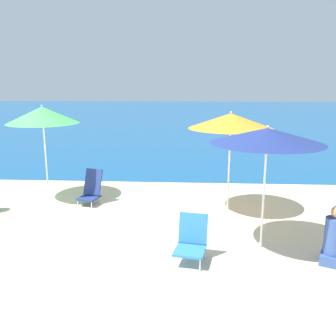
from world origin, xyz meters
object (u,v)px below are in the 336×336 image
object	(u,v)px
beach_umbrella_navy	(267,136)
person_seated_near	(335,240)
beach_chair_navy	(91,189)
beach_umbrella_orange	(231,121)
beach_chair_blue	(191,240)
beach_umbrella_green	(43,115)

from	to	relation	value
beach_umbrella_navy	person_seated_near	size ratio (longest dim) A/B	2.22
beach_chair_navy	person_seated_near	world-z (taller)	person_seated_near
beach_umbrella_orange	beach_chair_navy	bearing A→B (deg)	174.11
beach_umbrella_orange	beach_chair_blue	world-z (taller)	beach_umbrella_orange
beach_chair_blue	beach_umbrella_green	bearing A→B (deg)	149.90
beach_umbrella_navy	beach_umbrella_orange	xyz separation A→B (m)	(-0.38, 1.76, 0.04)
beach_umbrella_orange	beach_chair_blue	distance (m)	2.85
beach_chair_navy	beach_chair_blue	world-z (taller)	beach_chair_navy
beach_umbrella_navy	beach_umbrella_green	size ratio (longest dim) A/B	0.93
beach_umbrella_orange	beach_umbrella_green	distance (m)	4.13
beach_umbrella_orange	beach_chair_blue	xyz separation A→B (m)	(-0.76, -2.25, -1.57)
beach_umbrella_green	beach_chair_blue	xyz separation A→B (m)	(3.33, -2.86, -1.61)
person_seated_near	beach_chair_blue	bearing A→B (deg)	-154.59
beach_umbrella_navy	beach_umbrella_green	bearing A→B (deg)	152.20
beach_umbrella_orange	person_seated_near	distance (m)	3.04
beach_umbrella_navy	beach_chair_blue	size ratio (longest dim) A/B	2.91
beach_umbrella_orange	person_seated_near	size ratio (longest dim) A/B	2.30
person_seated_near	beach_umbrella_navy	bearing A→B (deg)	178.59
beach_chair_navy	beach_umbrella_navy	bearing A→B (deg)	-15.65
beach_umbrella_navy	beach_umbrella_green	world-z (taller)	beach_umbrella_green
beach_chair_blue	person_seated_near	world-z (taller)	person_seated_near
beach_umbrella_orange	beach_chair_blue	size ratio (longest dim) A/B	3.02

